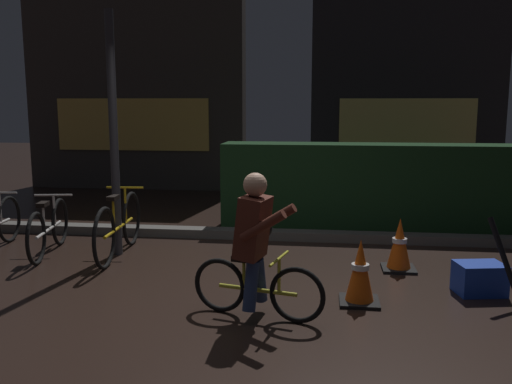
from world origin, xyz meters
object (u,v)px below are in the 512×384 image
(traffic_cone_near, at_px, (360,272))
(traffic_cone_far, at_px, (399,245))
(street_post, at_px, (114,136))
(parked_bike_left_mid, at_px, (49,228))
(blue_crate, at_px, (480,278))
(parked_bike_center_left, at_px, (119,226))
(closed_umbrella, at_px, (506,262))
(cyclist, at_px, (256,245))

(traffic_cone_near, relative_size, traffic_cone_far, 1.03)
(street_post, bearing_deg, parked_bike_left_mid, -173.54)
(parked_bike_left_mid, height_order, blue_crate, parked_bike_left_mid)
(parked_bike_center_left, relative_size, blue_crate, 3.96)
(parked_bike_left_mid, distance_m, parked_bike_center_left, 0.88)
(closed_umbrella, bearing_deg, cyclist, 68.52)
(parked_bike_left_mid, distance_m, blue_crate, 4.88)
(cyclist, bearing_deg, parked_bike_center_left, 151.99)
(street_post, height_order, closed_umbrella, street_post)
(street_post, height_order, traffic_cone_far, street_post)
(parked_bike_center_left, distance_m, traffic_cone_near, 3.04)
(traffic_cone_near, xyz_separation_m, cyclist, (-0.91, -0.42, 0.34))
(closed_umbrella, bearing_deg, parked_bike_center_left, 38.99)
(street_post, relative_size, closed_umbrella, 3.39)
(parked_bike_center_left, relative_size, cyclist, 1.40)
(parked_bike_left_mid, distance_m, cyclist, 3.21)
(parked_bike_left_mid, xyz_separation_m, cyclist, (2.74, -1.63, 0.31))
(street_post, distance_m, closed_umbrella, 4.40)
(parked_bike_left_mid, relative_size, traffic_cone_near, 2.49)
(street_post, relative_size, traffic_cone_near, 4.79)
(traffic_cone_near, distance_m, cyclist, 1.06)
(traffic_cone_far, bearing_deg, traffic_cone_near, -114.55)
(street_post, height_order, traffic_cone_near, street_post)
(parked_bike_left_mid, bearing_deg, blue_crate, -110.38)
(parked_bike_center_left, bearing_deg, blue_crate, -106.05)
(blue_crate, distance_m, closed_umbrella, 0.38)
(traffic_cone_far, bearing_deg, parked_bike_center_left, 177.15)
(closed_umbrella, bearing_deg, street_post, 38.39)
(parked_bike_center_left, xyz_separation_m, blue_crate, (3.93, -0.84, -0.21))
(street_post, xyz_separation_m, parked_bike_center_left, (0.04, -0.06, -1.08))
(traffic_cone_far, distance_m, closed_umbrella, 1.24)
(traffic_cone_far, distance_m, cyclist, 2.08)
(traffic_cone_far, relative_size, closed_umbrella, 0.69)
(parked_bike_left_mid, relative_size, cyclist, 1.20)
(parked_bike_left_mid, distance_m, closed_umbrella, 5.07)
(traffic_cone_near, xyz_separation_m, closed_umbrella, (1.30, 0.15, 0.10))
(traffic_cone_far, bearing_deg, closed_umbrella, -48.86)
(cyclist, bearing_deg, parked_bike_left_mid, 163.02)
(cyclist, relative_size, closed_umbrella, 1.47)
(cyclist, bearing_deg, closed_umbrella, 28.25)
(street_post, distance_m, parked_bike_center_left, 1.08)
(parked_bike_left_mid, relative_size, closed_umbrella, 1.76)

